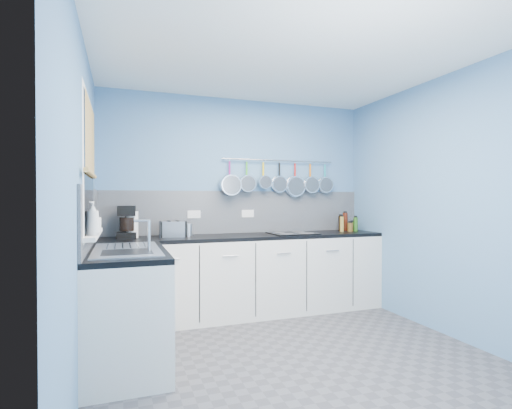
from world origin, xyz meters
TOP-DOWN VIEW (x-y plane):
  - floor at (0.00, 0.00)m, footprint 3.20×3.00m
  - ceiling at (0.00, 0.00)m, footprint 3.20×3.00m
  - wall_back at (0.00, 1.51)m, footprint 3.20×0.02m
  - wall_front at (0.00, -1.51)m, footprint 3.20×0.02m
  - wall_left at (-1.61, 0.00)m, footprint 0.02×3.00m
  - wall_right at (1.61, 0.00)m, footprint 0.02×3.00m
  - backsplash_back at (0.00, 1.49)m, footprint 3.20×0.02m
  - backsplash_left at (-1.59, 0.60)m, footprint 0.02×1.80m
  - cabinet_run_back at (0.00, 1.20)m, footprint 3.20×0.60m
  - worktop_back at (0.00, 1.20)m, footprint 3.20×0.60m
  - cabinet_run_left at (-1.30, 0.30)m, footprint 0.60×1.20m
  - worktop_left at (-1.30, 0.30)m, footprint 0.60×1.20m
  - window_frame at (-1.58, 0.30)m, footprint 0.01×1.00m
  - window_glass at (-1.57, 0.30)m, footprint 0.01×0.90m
  - bamboo_blind at (-1.56, 0.30)m, footprint 0.01×0.90m
  - window_sill at (-1.55, 0.30)m, footprint 0.10×0.98m
  - sink_unit at (-1.30, 0.30)m, footprint 0.50×0.95m
  - mixer_tap at (-1.14, 0.12)m, footprint 0.12×0.08m
  - socket_left at (-0.55, 1.48)m, footprint 0.15×0.01m
  - socket_right at (0.10, 1.48)m, footprint 0.15×0.01m
  - pot_rail at (0.50, 1.45)m, footprint 1.45×0.02m
  - soap_bottle_a at (-1.53, 0.01)m, footprint 0.12×0.12m
  - soap_bottle_b at (-1.53, 0.22)m, footprint 0.09×0.09m
  - paper_towel at (-1.23, 1.29)m, footprint 0.15×0.15m
  - coffee_maker at (-1.28, 1.28)m, footprint 0.21×0.23m
  - toaster at (-0.82, 1.24)m, footprint 0.28×0.20m
  - canister at (-0.65, 1.27)m, footprint 0.12×0.12m
  - hob at (0.54, 1.15)m, footprint 0.51×0.45m
  - pan_0 at (-0.13, 1.44)m, footprint 0.24×0.12m
  - pan_1 at (0.08, 1.44)m, footprint 0.20×0.08m
  - pan_2 at (0.29, 1.44)m, footprint 0.16×0.11m
  - pan_3 at (0.50, 1.44)m, footprint 0.20×0.05m
  - pan_4 at (0.71, 1.44)m, footprint 0.25×0.06m
  - pan_5 at (0.92, 1.44)m, footprint 0.21×0.08m
  - pan_6 at (1.14, 1.44)m, footprint 0.21×0.06m
  - condiment_0 at (1.47, 1.32)m, footprint 0.07×0.07m
  - condiment_1 at (1.37, 1.33)m, footprint 0.06×0.06m
  - condiment_2 at (1.28, 1.30)m, footprint 0.06×0.06m
  - condiment_3 at (1.45, 1.22)m, footprint 0.05×0.05m
  - condiment_4 at (1.37, 1.22)m, footprint 0.07×0.07m
  - condiment_5 at (1.25, 1.23)m, footprint 0.05×0.05m

SIDE VIEW (x-z plane):
  - floor at x=0.00m, z-range -0.02..0.00m
  - cabinet_run_back at x=0.00m, z-range 0.00..0.86m
  - cabinet_run_left at x=-1.30m, z-range 0.00..0.86m
  - worktop_back at x=0.00m, z-range 0.86..0.90m
  - worktop_left at x=-1.30m, z-range 0.86..0.90m
  - sink_unit at x=-1.30m, z-range 0.90..0.91m
  - hob at x=0.54m, z-range 0.90..0.91m
  - condiment_4 at x=1.37m, z-range 0.90..1.01m
  - condiment_0 at x=1.47m, z-range 0.90..1.01m
  - canister at x=-0.65m, z-range 0.90..1.04m
  - toaster at x=-0.82m, z-range 0.90..1.07m
  - condiment_3 at x=1.45m, z-range 0.90..1.07m
  - condiment_5 at x=1.25m, z-range 0.90..1.09m
  - condiment_2 at x=1.28m, z-range 0.90..1.09m
  - condiment_1 at x=1.37m, z-range 0.90..1.13m
  - mixer_tap at x=-1.14m, z-range 0.90..1.16m
  - window_sill at x=-1.55m, z-range 1.02..1.05m
  - paper_towel at x=-1.23m, z-range 0.90..1.18m
  - coffee_maker at x=-1.28m, z-range 0.90..1.24m
  - socket_left at x=-0.55m, z-range 1.09..1.18m
  - socket_right at x=0.10m, z-range 1.09..1.18m
  - soap_bottle_b at x=-1.53m, z-range 1.05..1.22m
  - backsplash_back at x=0.00m, z-range 0.90..1.40m
  - backsplash_left at x=-1.59m, z-range 0.90..1.40m
  - soap_bottle_a at x=-1.53m, z-range 1.05..1.29m
  - wall_back at x=0.00m, z-range 0.00..2.50m
  - wall_front at x=0.00m, z-range 0.00..2.50m
  - wall_left at x=-1.61m, z-range 0.00..2.50m
  - wall_right at x=1.61m, z-range 0.00..2.50m
  - window_glass at x=-1.57m, z-range 1.05..2.05m
  - window_frame at x=-1.58m, z-range 1.00..2.10m
  - pan_4 at x=0.71m, z-range 1.34..1.78m
  - pan_0 at x=-0.13m, z-range 1.35..1.78m
  - pan_5 at x=0.92m, z-range 1.38..1.78m
  - pan_6 at x=1.14m, z-range 1.38..1.78m
  - pan_1 at x=0.08m, z-range 1.39..1.78m
  - pan_3 at x=0.50m, z-range 1.39..1.78m
  - pan_2 at x=0.29m, z-range 1.43..1.78m
  - bamboo_blind at x=-1.56m, z-range 1.50..2.05m
  - pot_rail at x=0.50m, z-range 1.77..1.79m
  - ceiling at x=0.00m, z-range 2.50..2.52m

